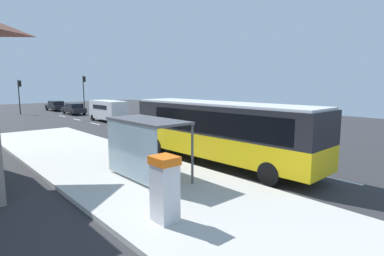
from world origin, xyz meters
TOP-DOWN VIEW (x-y plane):
  - ground_plane at (0.00, 14.00)m, footprint 56.00×92.00m
  - sidewalk_platform at (-6.40, 2.00)m, footprint 6.20×30.00m
  - lane_stripe_seg_0 at (0.25, -6.00)m, footprint 0.16×2.20m
  - lane_stripe_seg_1 at (0.25, -1.00)m, footprint 0.16×2.20m
  - lane_stripe_seg_2 at (0.25, 4.00)m, footprint 0.16×2.20m
  - lane_stripe_seg_3 at (0.25, 9.00)m, footprint 0.16×2.20m
  - lane_stripe_seg_4 at (0.25, 14.00)m, footprint 0.16×2.20m
  - lane_stripe_seg_5 at (0.25, 19.00)m, footprint 0.16×2.20m
  - lane_stripe_seg_6 at (0.25, 24.00)m, footprint 0.16×2.20m
  - lane_stripe_seg_7 at (0.25, 29.00)m, footprint 0.16×2.20m
  - bus at (-1.71, -0.78)m, footprint 2.88×11.09m
  - white_van at (2.20, 19.83)m, footprint 2.15×5.25m
  - sedan_near at (2.30, 37.78)m, footprint 1.97×4.46m
  - sedan_far at (2.30, 30.27)m, footprint 1.85×4.41m
  - ticket_machine at (-8.10, -4.68)m, footprint 0.66×0.76m
  - recycling_bin_green at (-4.20, 2.31)m, footprint 0.52×0.52m
  - recycling_bin_yellow at (-4.20, 3.01)m, footprint 0.52×0.52m
  - traffic_light_near_side at (5.50, 34.36)m, footprint 0.49×0.28m
  - traffic_light_far_side at (-3.10, 35.16)m, footprint 0.49×0.28m
  - bus_shelter at (-6.41, -0.75)m, footprint 1.80×4.00m

SIDE VIEW (x-z plane):
  - ground_plane at x=0.00m, z-range -0.04..0.00m
  - lane_stripe_seg_0 at x=0.25m, z-range 0.00..0.01m
  - lane_stripe_seg_1 at x=0.25m, z-range 0.00..0.01m
  - lane_stripe_seg_2 at x=0.25m, z-range 0.00..0.01m
  - lane_stripe_seg_3 at x=0.25m, z-range 0.00..0.01m
  - lane_stripe_seg_4 at x=0.25m, z-range 0.00..0.01m
  - lane_stripe_seg_5 at x=0.25m, z-range 0.00..0.01m
  - lane_stripe_seg_6 at x=0.25m, z-range 0.00..0.01m
  - lane_stripe_seg_7 at x=0.25m, z-range 0.00..0.01m
  - sidewalk_platform at x=-6.40m, z-range 0.00..0.18m
  - recycling_bin_green at x=-4.20m, z-range 0.18..1.13m
  - recycling_bin_yellow at x=-4.20m, z-range 0.18..1.13m
  - sedan_near at x=2.30m, z-range 0.03..1.55m
  - sedan_far at x=2.30m, z-range 0.03..1.55m
  - ticket_machine at x=-8.10m, z-range 0.20..2.14m
  - white_van at x=2.20m, z-range 0.19..2.49m
  - bus at x=-1.71m, z-range 0.24..3.45m
  - bus_shelter at x=-6.41m, z-range 0.85..3.35m
  - traffic_light_far_side at x=-3.10m, z-range 0.79..5.45m
  - traffic_light_near_side at x=5.50m, z-range 0.86..6.18m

